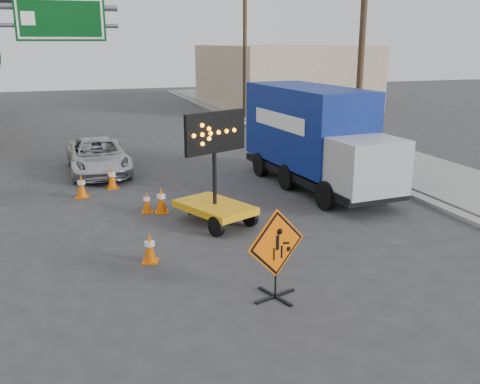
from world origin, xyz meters
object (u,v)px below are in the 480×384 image
box_truck (315,143)px  pickup_truck (98,156)px  construction_sign (276,252)px  arrow_board (215,200)px

box_truck → pickup_truck: bearing=142.5°
pickup_truck → construction_sign: bearing=-79.5°
construction_sign → box_truck: bearing=41.0°
construction_sign → arrow_board: size_ratio=0.59×
construction_sign → pickup_truck: (-2.46, 11.88, -0.32)m
arrow_board → pickup_truck: 7.69m
arrow_board → pickup_truck: (-2.57, 7.25, -0.05)m
arrow_board → pickup_truck: bearing=86.0°
construction_sign → box_truck: 8.63m
construction_sign → arrow_board: arrow_board is taller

